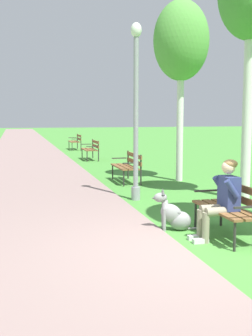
{
  "coord_description": "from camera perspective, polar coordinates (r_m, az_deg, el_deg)",
  "views": [
    {
      "loc": [
        -2.55,
        -5.49,
        1.93
      ],
      "look_at": [
        -0.48,
        2.62,
        0.9
      ],
      "focal_mm": 46.63,
      "sensor_mm": 36.0,
      "label": 1
    }
  ],
  "objects": [
    {
      "name": "park_bench_mid",
      "position": [
        12.44,
        0.27,
        0.46
      ],
      "size": [
        0.55,
        1.5,
        0.85
      ],
      "color": "brown",
      "rests_on": "ground"
    },
    {
      "name": "lamp_post_near",
      "position": [
        9.75,
        1.31,
        7.58
      ],
      "size": [
        0.24,
        0.24,
        3.91
      ],
      "color": "gray",
      "rests_on": "ground"
    },
    {
      "name": "park_bench_far",
      "position": [
        18.7,
        -4.56,
        2.63
      ],
      "size": [
        0.55,
        1.5,
        0.85
      ],
      "color": "brown",
      "rests_on": "ground"
    },
    {
      "name": "dog_grey",
      "position": [
        7.36,
        6.32,
        -6.14
      ],
      "size": [
        0.83,
        0.36,
        0.71
      ],
      "color": "gray",
      "rests_on": "ground"
    },
    {
      "name": "paved_path",
      "position": [
        29.56,
        -13.14,
        3.11
      ],
      "size": [
        3.43,
        60.0,
        0.04
      ],
      "primitive_type": "cube",
      "color": "gray",
      "rests_on": "ground"
    },
    {
      "name": "park_bench_near",
      "position": [
        7.07,
        13.58,
        -4.74
      ],
      "size": [
        0.55,
        1.5,
        0.85
      ],
      "color": "brown",
      "rests_on": "ground"
    },
    {
      "name": "person_seated_on_near_bench",
      "position": [
        6.86,
        12.49,
        -3.65
      ],
      "size": [
        0.74,
        0.49,
        1.25
      ],
      "color": "gray",
      "rests_on": "ground"
    },
    {
      "name": "park_bench_furthest",
      "position": [
        24.26,
        -6.58,
        3.6
      ],
      "size": [
        0.55,
        1.5,
        0.85
      ],
      "color": "brown",
      "rests_on": "ground"
    },
    {
      "name": "ground_plane",
      "position": [
        6.35,
        10.3,
        -10.78
      ],
      "size": [
        120.0,
        120.0,
        0.0
      ],
      "primitive_type": "plane",
      "color": "#478E38"
    },
    {
      "name": "birch_tree_third",
      "position": [
        12.88,
        7.22,
        15.99
      ],
      "size": [
        1.58,
        1.53,
        5.13
      ],
      "color": "silver",
      "rests_on": "ground"
    }
  ]
}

